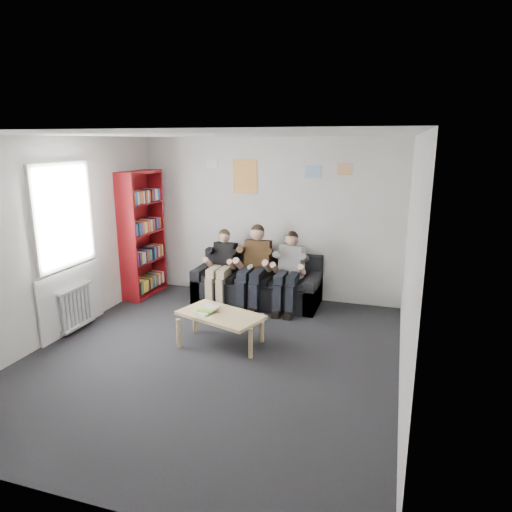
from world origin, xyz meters
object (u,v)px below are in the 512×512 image
Objects in this scene: bookshelf at (143,234)px; person_middle at (254,267)px; person_left at (221,267)px; sofa at (258,285)px; coffee_table at (221,317)px; person_right at (289,272)px.

bookshelf is 2.05m from person_middle.
person_left is 0.92× the size of person_middle.
sofa is at bearing 7.62° from bookshelf.
bookshelf reaches higher than coffee_table.
bookshelf reaches higher than person_left.
person_right is at bearing 2.08° from bookshelf.
person_middle is 0.57m from person_right.
person_right is at bearing -4.22° from person_middle.
person_left is at bearing 174.68° from person_middle.
person_right reaches higher than coffee_table.
sofa is 0.41m from person_middle.
sofa is 1.65× the size of person_right.
person_middle is (0.57, -0.01, 0.04)m from person_left.
person_right is (2.58, 0.01, -0.45)m from bookshelf.
bookshelf is at bearing -174.16° from sofa.
coffee_table is at bearing -35.32° from bookshelf.
bookshelf is 1.50m from person_left.
person_left is at bearing -161.72° from sofa.
coffee_table is 0.88× the size of person_right.
person_left is at bearing 111.34° from coffee_table.
person_right is at bearing 70.86° from coffee_table.
bookshelf is at bearing 175.58° from person_middle.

